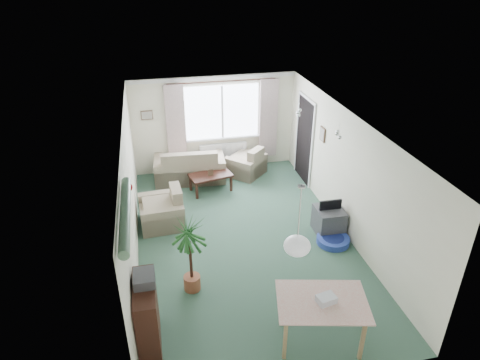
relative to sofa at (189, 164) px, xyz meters
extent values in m
plane|color=#315341|center=(0.71, -2.75, -0.42)|extent=(6.50, 6.50, 0.00)
cube|color=white|center=(0.91, 0.48, 1.08)|extent=(1.80, 0.03, 1.30)
cube|color=black|center=(0.91, 0.40, 1.85)|extent=(2.60, 0.03, 0.03)
cube|color=beige|center=(-0.24, 0.38, 0.85)|extent=(0.45, 0.08, 2.00)
cube|color=beige|center=(2.06, 0.38, 0.85)|extent=(0.45, 0.08, 2.00)
cube|color=white|center=(0.91, 0.44, -0.02)|extent=(1.20, 0.10, 0.55)
cube|color=black|center=(2.70, -0.55, 0.58)|extent=(0.03, 0.95, 2.00)
sphere|color=white|center=(0.91, -5.05, 1.06)|extent=(0.36, 0.36, 0.36)
cylinder|color=#196626|center=(-1.21, -5.05, 1.86)|extent=(1.60, 1.60, 0.12)
sphere|color=silver|center=(2.01, -1.85, 1.80)|extent=(0.20, 0.20, 0.20)
sphere|color=silver|center=(2.31, -3.05, 1.80)|extent=(0.20, 0.20, 0.20)
cube|color=brown|center=(-0.89, 0.48, 1.13)|extent=(0.28, 0.03, 0.22)
cube|color=brown|center=(2.69, -1.55, 1.13)|extent=(0.03, 0.24, 0.30)
cube|color=#C0B491|center=(0.00, 0.00, 0.00)|extent=(1.73, 1.00, 0.84)
cube|color=beige|center=(1.39, -0.02, -0.05)|extent=(1.13, 1.13, 0.74)
cube|color=beige|center=(-0.79, -1.85, -0.02)|extent=(0.89, 0.94, 0.80)
cube|color=black|center=(0.41, -0.69, -0.21)|extent=(1.04, 0.72, 0.42)
cube|color=#4E3928|center=(0.40, -0.75, 0.09)|extent=(0.12, 0.03, 0.16)
cube|color=black|center=(-1.13, -4.93, 0.12)|extent=(0.30, 0.88, 1.07)
cube|color=#3D3B41|center=(-1.11, -4.86, 0.72)|extent=(0.28, 0.35, 0.14)
cylinder|color=#1A4E1C|center=(-0.42, -3.91, 0.27)|extent=(0.74, 0.74, 1.38)
cube|color=tan|center=(1.22, -5.35, -0.07)|extent=(1.27, 0.99, 0.71)
cube|color=silver|center=(1.26, -5.38, 0.35)|extent=(0.28, 0.23, 0.12)
cube|color=#303034|center=(2.41, -2.86, -0.16)|extent=(0.54, 0.59, 0.52)
cylinder|color=#215398|center=(2.36, -3.23, -0.36)|extent=(0.63, 0.63, 0.12)
camera|label=1|loc=(-0.82, -9.37, 4.47)|focal=32.00mm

